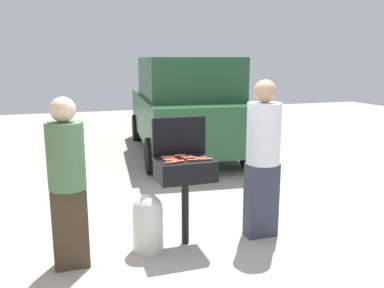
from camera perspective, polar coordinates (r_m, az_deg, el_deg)
The scene contains 18 objects.
ground_plane at distance 4.63m, azimuth -0.10°, elevation -13.54°, with size 24.00×24.00×0.00m, color #9E998E.
bbq_grill at distance 4.31m, azimuth -0.98°, elevation -4.05°, with size 0.60×0.44×0.95m.
grill_lid_open at distance 4.44m, azimuth -1.84°, elevation 1.12°, with size 0.60×0.05×0.42m, color black.
hot_dog_0 at distance 4.09m, azimuth -2.94°, elevation -2.65°, with size 0.03×0.03×0.13m, color #AD4228.
hot_dog_1 at distance 4.28m, azimuth -0.34°, elevation -1.96°, with size 0.03×0.03×0.13m, color #B74C33.
hot_dog_2 at distance 4.23m, azimuth 1.98°, elevation -2.16°, with size 0.03×0.03×0.13m, color #C6593D.
hot_dog_3 at distance 4.32m, azimuth -3.47°, elevation -1.86°, with size 0.03×0.03×0.13m, color #B74C33.
hot_dog_4 at distance 4.33m, azimuth -0.84°, elevation -1.82°, with size 0.03×0.03×0.13m, color #B74C33.
hot_dog_5 at distance 4.23m, azimuth -3.26°, elevation -2.17°, with size 0.03×0.03×0.13m, color #AD4228.
hot_dog_6 at distance 4.14m, azimuth -2.01°, elevation -2.47°, with size 0.03×0.03×0.13m, color #B74C33.
hot_dog_7 at distance 4.19m, azimuth 0.18°, elevation -2.27°, with size 0.03×0.03×0.13m, color #AD4228.
hot_dog_8 at distance 4.28m, azimuth 1.21°, elevation -1.99°, with size 0.03×0.03×0.13m, color #B74C33.
hot_dog_9 at distance 4.39m, azimuth -1.74°, elevation -1.64°, with size 0.03×0.03×0.13m, color #C6593D.
hot_dog_10 at distance 4.19m, azimuth -2.86°, elevation -2.31°, with size 0.03×0.03×0.13m, color #B74C33.
propane_tank at distance 4.34m, azimuth -6.24°, elevation -10.76°, with size 0.32×0.32×0.62m.
person_left at distance 3.97m, azimuth -17.16°, elevation -4.57°, with size 0.35×0.35×1.66m.
person_right at distance 4.54m, azimuth 9.94°, elevation -1.34°, with size 0.37×0.37×1.77m.
parked_minivan at distance 8.63m, azimuth -0.90°, elevation 5.46°, with size 2.38×4.57×2.02m.
Camera 1 is at (-1.29, -3.98, 1.99)m, focal length 37.90 mm.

